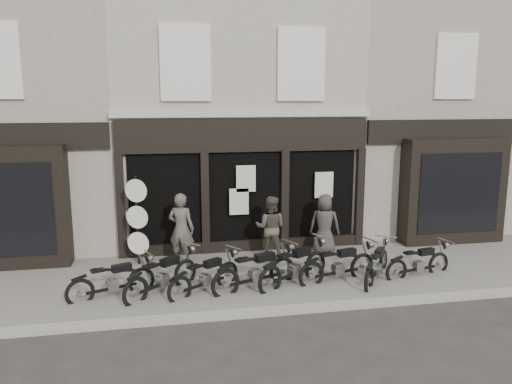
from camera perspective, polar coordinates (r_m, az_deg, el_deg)
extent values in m
plane|color=#2D2B28|center=(11.95, 1.18, -11.30)|extent=(90.00, 90.00, 0.00)
cube|color=slate|center=(12.75, 0.33, -9.57)|extent=(30.00, 4.20, 0.12)
cube|color=gray|center=(10.80, 2.59, -13.40)|extent=(30.00, 0.25, 0.13)
cube|color=#B2AA99|center=(17.01, -3.02, 9.38)|extent=(7.20, 6.00, 8.20)
cube|color=black|center=(13.99, -1.26, 6.47)|extent=(7.10, 0.18, 0.90)
cube|color=black|center=(14.32, -1.27, -1.32)|extent=(6.50, 0.10, 2.95)
cube|color=black|center=(14.58, -1.21, -6.30)|extent=(7.10, 0.20, 0.44)
cube|color=#B6AF9E|center=(13.99, -1.30, 8.93)|extent=(7.30, 0.22, 0.18)
cube|color=silver|center=(13.84, -8.08, 14.41)|extent=(1.35, 0.12, 2.00)
cube|color=black|center=(13.87, -8.08, 14.40)|extent=(1.05, 0.06, 1.70)
cube|color=silver|center=(14.37, 5.19, 14.32)|extent=(1.35, 0.12, 2.00)
cube|color=black|center=(14.40, 5.15, 14.31)|extent=(1.05, 0.06, 1.70)
cube|color=black|center=(14.09, -15.19, -1.68)|extent=(0.22, 0.22, 3.00)
cube|color=black|center=(14.09, -5.84, -1.36)|extent=(0.22, 0.22, 3.00)
cube|color=black|center=(14.47, 3.28, -1.01)|extent=(0.22, 0.22, 3.00)
cube|color=black|center=(15.18, 11.73, -0.66)|extent=(0.22, 0.22, 3.00)
cube|color=beige|center=(14.01, -1.16, 1.54)|extent=(0.55, 0.04, 0.75)
cube|color=beige|center=(14.61, 7.77, 0.82)|extent=(0.55, 0.04, 0.75)
cube|color=beige|center=(14.10, -1.95, -1.10)|extent=(0.55, 0.04, 0.75)
cube|color=#A29889|center=(17.32, -24.56, 8.48)|extent=(5.50, 6.00, 8.20)
cube|color=black|center=(14.35, -26.92, -1.64)|extent=(3.20, 0.70, 3.20)
cube|color=black|center=(14.40, -27.19, 5.63)|extent=(5.40, 0.16, 0.70)
cube|color=#A29889|center=(18.94, 16.63, 9.08)|extent=(5.50, 6.00, 8.20)
cube|color=black|center=(16.27, 21.57, 0.10)|extent=(3.20, 0.70, 3.20)
cube|color=black|center=(15.98, 22.23, -0.13)|extent=(2.60, 0.06, 2.40)
cube|color=black|center=(16.32, 21.44, 6.51)|extent=(5.40, 0.16, 0.70)
cube|color=silver|center=(16.33, 21.88, 13.17)|extent=(1.30, 0.10, 1.90)
cube|color=black|center=(16.35, 21.82, 13.17)|extent=(1.00, 0.06, 1.60)
torus|color=black|center=(12.00, -12.98, -9.86)|extent=(0.63, 0.32, 0.65)
torus|color=black|center=(11.66, -19.48, -10.83)|extent=(0.63, 0.32, 0.65)
cube|color=black|center=(11.82, -16.17, -10.52)|extent=(1.07, 0.46, 0.06)
cube|color=gray|center=(11.80, -16.10, -10.16)|extent=(0.28, 0.24, 0.25)
cube|color=black|center=(11.74, -15.11, -8.35)|extent=(0.47, 0.31, 0.16)
cube|color=black|center=(11.59, -17.65, -8.53)|extent=(0.34, 0.28, 0.06)
cylinder|color=gray|center=(11.86, -12.15, -6.86)|extent=(0.23, 0.52, 0.03)
torus|color=black|center=(12.21, -8.11, -9.18)|extent=(0.58, 0.54, 0.70)
torus|color=black|center=(11.27, -13.61, -11.09)|extent=(0.58, 0.54, 0.70)
cube|color=black|center=(11.74, -10.74, -10.30)|extent=(0.95, 0.86, 0.06)
cube|color=gray|center=(11.72, -10.67, -9.89)|extent=(0.31, 0.30, 0.27)
cube|color=black|center=(11.75, -9.84, -7.78)|extent=(0.47, 0.45, 0.18)
cube|color=black|center=(11.37, -11.99, -8.27)|extent=(0.37, 0.36, 0.06)
cylinder|color=gray|center=(12.15, -7.43, -5.88)|extent=(0.43, 0.47, 0.04)
torus|color=black|center=(12.08, -3.31, -9.43)|extent=(0.59, 0.44, 0.65)
torus|color=black|center=(11.27, -8.72, -11.05)|extent=(0.59, 0.44, 0.65)
cube|color=black|center=(11.67, -5.91, -10.40)|extent=(0.98, 0.68, 0.06)
cube|color=gray|center=(11.66, -5.84, -10.03)|extent=(0.29, 0.27, 0.25)
cube|color=black|center=(11.67, -4.99, -8.08)|extent=(0.46, 0.38, 0.16)
cube|color=black|center=(11.34, -7.10, -8.48)|extent=(0.35, 0.32, 0.06)
cylinder|color=gray|center=(12.01, -2.58, -6.34)|extent=(0.34, 0.48, 0.03)
torus|color=black|center=(12.18, 2.98, -9.06)|extent=(0.71, 0.36, 0.73)
torus|color=black|center=(11.40, -3.52, -10.48)|extent=(0.71, 0.36, 0.73)
cube|color=black|center=(11.79, -0.16, -9.96)|extent=(1.21, 0.52, 0.06)
cube|color=gray|center=(11.77, -0.07, -9.55)|extent=(0.31, 0.28, 0.28)
cube|color=black|center=(11.77, 1.00, -7.44)|extent=(0.53, 0.35, 0.18)
cube|color=black|center=(11.45, -1.53, -7.74)|extent=(0.38, 0.32, 0.06)
cylinder|color=gray|center=(12.10, 3.93, -5.68)|extent=(0.27, 0.59, 0.04)
torus|color=black|center=(12.67, 6.75, -8.33)|extent=(0.68, 0.47, 0.74)
torus|color=black|center=(11.58, 1.62, -10.10)|extent=(0.68, 0.47, 0.74)
cube|color=black|center=(12.13, 4.30, -9.38)|extent=(1.12, 0.73, 0.06)
cube|color=gray|center=(12.11, 4.38, -8.97)|extent=(0.32, 0.30, 0.28)
cube|color=black|center=(12.16, 5.25, -6.85)|extent=(0.52, 0.42, 0.18)
cube|color=black|center=(11.73, 3.25, -7.27)|extent=(0.39, 0.36, 0.06)
cylinder|color=gray|center=(12.63, 7.52, -5.01)|extent=(0.37, 0.55, 0.04)
torus|color=black|center=(12.84, 12.00, -8.34)|extent=(0.69, 0.27, 0.69)
torus|color=black|center=(12.03, 6.34, -9.47)|extent=(0.69, 0.27, 0.69)
cube|color=black|center=(12.43, 9.26, -9.08)|extent=(1.18, 0.36, 0.06)
cube|color=gray|center=(12.41, 9.35, -8.71)|extent=(0.28, 0.24, 0.26)
cube|color=black|center=(12.43, 10.33, -6.83)|extent=(0.50, 0.29, 0.17)
cube|color=black|center=(12.10, 8.14, -7.05)|extent=(0.35, 0.28, 0.06)
cylinder|color=gray|center=(12.77, 12.92, -5.32)|extent=(0.19, 0.58, 0.04)
torus|color=black|center=(13.30, 14.29, -7.83)|extent=(0.47, 0.58, 0.66)
torus|color=black|center=(12.00, 12.80, -9.80)|extent=(0.47, 0.58, 0.66)
cube|color=black|center=(12.66, 13.58, -8.93)|extent=(0.74, 0.95, 0.06)
cube|color=gray|center=(12.66, 13.61, -8.57)|extent=(0.28, 0.29, 0.25)
cube|color=black|center=(12.76, 13.93, -6.68)|extent=(0.40, 0.46, 0.17)
cube|color=black|center=(12.24, 13.36, -7.21)|extent=(0.33, 0.35, 0.06)
cylinder|color=gray|center=(13.32, 14.62, -4.93)|extent=(0.47, 0.37, 0.04)
torus|color=black|center=(13.65, 20.11, -7.76)|extent=(0.63, 0.22, 0.63)
torus|color=black|center=(12.79, 15.74, -8.73)|extent=(0.63, 0.22, 0.63)
cube|color=black|center=(13.22, 17.99, -8.39)|extent=(1.08, 0.29, 0.06)
cube|color=gray|center=(13.21, 18.07, -8.07)|extent=(0.25, 0.21, 0.24)
cube|color=black|center=(13.25, 18.87, -6.47)|extent=(0.45, 0.25, 0.16)
cube|color=black|center=(12.91, 17.18, -6.66)|extent=(0.31, 0.24, 0.06)
cylinder|color=gray|center=(13.62, 20.89, -5.18)|extent=(0.15, 0.53, 0.03)
imported|color=#4F4941|center=(13.33, -8.54, -4.18)|extent=(0.83, 0.70, 1.92)
imported|color=#49443B|center=(13.70, 1.66, -4.06)|extent=(1.03, 0.92, 1.74)
imported|color=#3C3632|center=(14.22, 7.85, -3.65)|extent=(0.99, 0.83, 1.72)
cylinder|color=black|center=(13.84, -13.18, -8.33)|extent=(0.39, 0.39, 0.07)
cylinder|color=black|center=(13.50, -13.39, -3.44)|extent=(0.08, 0.08, 2.50)
cylinder|color=black|center=(13.29, -13.56, 0.16)|extent=(0.58, 0.28, 0.61)
cylinder|color=silver|center=(13.26, -13.56, 0.14)|extent=(0.56, 0.25, 0.61)
cylinder|color=black|center=(13.43, -13.43, -2.80)|extent=(0.58, 0.28, 0.61)
cylinder|color=silver|center=(13.41, -13.43, -2.82)|extent=(0.56, 0.25, 0.61)
cylinder|color=black|center=(13.61, -13.30, -5.69)|extent=(0.58, 0.28, 0.61)
cylinder|color=silver|center=(13.58, -13.31, -5.72)|extent=(0.56, 0.25, 0.61)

